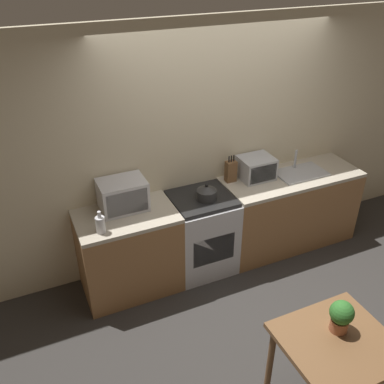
{
  "coord_description": "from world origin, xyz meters",
  "views": [
    {
      "loc": [
        -1.94,
        -2.78,
        3.17
      ],
      "look_at": [
        -0.47,
        0.5,
        1.05
      ],
      "focal_mm": 40.0,
      "sensor_mm": 36.0,
      "label": 1
    }
  ],
  "objects_px": {
    "kettle": "(207,192)",
    "dining_table": "(336,352)",
    "stove_range": "(201,233)",
    "bottle": "(100,224)",
    "toaster_oven": "(256,168)",
    "microwave": "(123,195)"
  },
  "relations": [
    {
      "from": "kettle",
      "to": "dining_table",
      "type": "bearing_deg",
      "value": -86.6
    },
    {
      "from": "stove_range",
      "to": "bottle",
      "type": "bearing_deg",
      "value": -170.51
    },
    {
      "from": "kettle",
      "to": "bottle",
      "type": "relative_size",
      "value": 0.93
    },
    {
      "from": "stove_range",
      "to": "toaster_oven",
      "type": "distance_m",
      "value": 0.93
    },
    {
      "from": "kettle",
      "to": "bottle",
      "type": "distance_m",
      "value": 1.13
    },
    {
      "from": "bottle",
      "to": "toaster_oven",
      "type": "bearing_deg",
      "value": 9.85
    },
    {
      "from": "stove_range",
      "to": "dining_table",
      "type": "bearing_deg",
      "value": -85.82
    },
    {
      "from": "kettle",
      "to": "toaster_oven",
      "type": "relative_size",
      "value": 0.57
    },
    {
      "from": "stove_range",
      "to": "bottle",
      "type": "distance_m",
      "value": 1.23
    },
    {
      "from": "toaster_oven",
      "to": "dining_table",
      "type": "distance_m",
      "value": 2.18
    },
    {
      "from": "stove_range",
      "to": "dining_table",
      "type": "relative_size",
      "value": 1.16
    },
    {
      "from": "stove_range",
      "to": "microwave",
      "type": "bearing_deg",
      "value": 171.17
    },
    {
      "from": "microwave",
      "to": "kettle",
      "type": "bearing_deg",
      "value": -11.72
    },
    {
      "from": "microwave",
      "to": "bottle",
      "type": "relative_size",
      "value": 2.04
    },
    {
      "from": "stove_range",
      "to": "kettle",
      "type": "bearing_deg",
      "value": -58.13
    },
    {
      "from": "dining_table",
      "to": "bottle",
      "type": "bearing_deg",
      "value": 124.98
    },
    {
      "from": "toaster_oven",
      "to": "dining_table",
      "type": "relative_size",
      "value": 0.47
    },
    {
      "from": "stove_range",
      "to": "toaster_oven",
      "type": "xyz_separation_m",
      "value": [
        0.72,
        0.13,
        0.57
      ]
    },
    {
      "from": "toaster_oven",
      "to": "dining_table",
      "type": "bearing_deg",
      "value": -105.56
    },
    {
      "from": "microwave",
      "to": "dining_table",
      "type": "bearing_deg",
      "value": -65.72
    },
    {
      "from": "stove_range",
      "to": "kettle",
      "type": "relative_size",
      "value": 4.36
    },
    {
      "from": "bottle",
      "to": "dining_table",
      "type": "bearing_deg",
      "value": -55.02
    }
  ]
}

